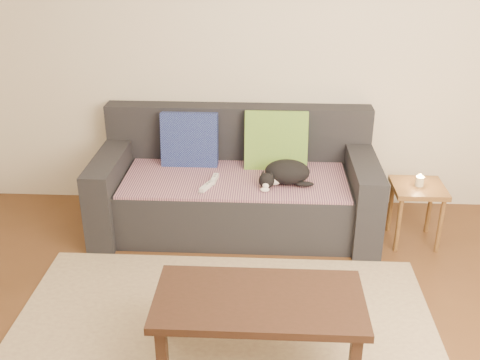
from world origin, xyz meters
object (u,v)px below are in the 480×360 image
object	(u,v)px
sofa	(236,188)
wii_remote_a	(214,179)
coffee_table	(259,306)
side_table	(417,196)
cat	(285,173)
wii_remote_b	(207,187)

from	to	relation	value
sofa	wii_remote_a	bearing A→B (deg)	-133.96
coffee_table	side_table	bearing A→B (deg)	50.22
sofa	side_table	bearing A→B (deg)	-8.65
wii_remote_a	side_table	world-z (taller)	wii_remote_a
side_table	coffee_table	xyz separation A→B (m)	(-1.12, -1.35, 0.00)
wii_remote_a	side_table	size ratio (longest dim) A/B	0.33
cat	sofa	bearing A→B (deg)	156.04
cat	wii_remote_a	xyz separation A→B (m)	(-0.52, 0.02, -0.07)
cat	wii_remote_a	distance (m)	0.53
wii_remote_a	side_table	xyz separation A→B (m)	(1.48, -0.05, -0.08)
sofa	side_table	world-z (taller)	sofa
sofa	wii_remote_a	distance (m)	0.26
sofa	cat	distance (m)	0.46
cat	side_table	bearing A→B (deg)	-0.45
sofa	wii_remote_a	xyz separation A→B (m)	(-0.15, -0.16, 0.15)
cat	coffee_table	size ratio (longest dim) A/B	0.37
coffee_table	cat	bearing A→B (deg)	83.31
side_table	wii_remote_a	bearing A→B (deg)	178.22
sofa	coffee_table	size ratio (longest dim) A/B	1.94
cat	side_table	distance (m)	0.97
wii_remote_b	sofa	bearing A→B (deg)	-10.38
sofa	wii_remote_a	world-z (taller)	sofa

